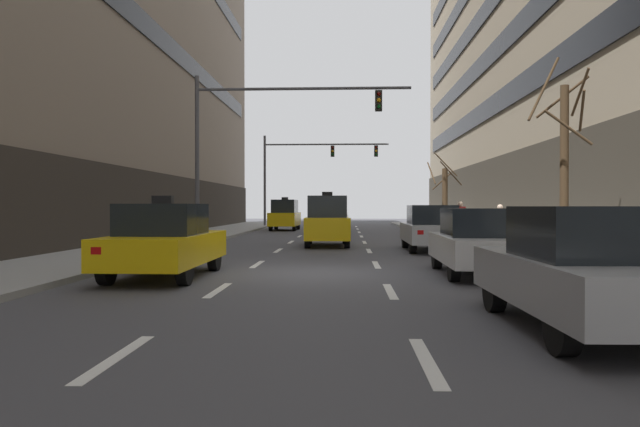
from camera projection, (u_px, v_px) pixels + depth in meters
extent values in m
plane|color=#424247|center=(312.00, 273.00, 14.17)|extent=(120.00, 120.00, 0.00)
cube|color=gray|center=(40.00, 269.00, 14.47)|extent=(3.65, 80.00, 0.14)
cube|color=gray|center=(597.00, 271.00, 13.88)|extent=(3.65, 80.00, 0.14)
cube|color=silver|center=(117.00, 357.00, 6.25)|extent=(0.16, 2.00, 0.01)
cube|color=silver|center=(218.00, 290.00, 11.25)|extent=(0.16, 2.00, 0.01)
cube|color=silver|center=(257.00, 264.00, 16.24)|extent=(0.16, 2.00, 0.01)
cube|color=silver|center=(278.00, 250.00, 21.24)|extent=(0.16, 2.00, 0.01)
cube|color=silver|center=(291.00, 242.00, 26.23)|extent=(0.16, 2.00, 0.01)
cube|color=silver|center=(300.00, 236.00, 31.23)|extent=(0.16, 2.00, 0.01)
cube|color=silver|center=(306.00, 232.00, 36.22)|extent=(0.16, 2.00, 0.01)
cube|color=silver|center=(311.00, 229.00, 41.22)|extent=(0.16, 2.00, 0.01)
cube|color=silver|center=(314.00, 226.00, 46.21)|extent=(0.16, 2.00, 0.01)
cube|color=silver|center=(427.00, 361.00, 6.11)|extent=(0.16, 2.00, 0.01)
cube|color=silver|center=(390.00, 291.00, 11.10)|extent=(0.16, 2.00, 0.01)
cube|color=silver|center=(376.00, 265.00, 16.10)|extent=(0.16, 2.00, 0.01)
cube|color=silver|center=(369.00, 251.00, 21.09)|extent=(0.16, 2.00, 0.01)
cube|color=silver|center=(364.00, 242.00, 26.09)|extent=(0.16, 2.00, 0.01)
cube|color=silver|center=(361.00, 236.00, 31.08)|extent=(0.16, 2.00, 0.01)
cube|color=silver|center=(359.00, 232.00, 36.08)|extent=(0.16, 2.00, 0.01)
cube|color=silver|center=(358.00, 229.00, 41.07)|extent=(0.16, 2.00, 0.01)
cube|color=silver|center=(356.00, 226.00, 46.07)|extent=(0.16, 2.00, 0.01)
cylinder|color=black|center=(150.00, 257.00, 14.69)|extent=(0.22, 0.67, 0.67)
cylinder|color=black|center=(214.00, 257.00, 14.63)|extent=(0.22, 0.67, 0.67)
cylinder|color=black|center=(106.00, 269.00, 11.96)|extent=(0.22, 0.67, 0.67)
cylinder|color=black|center=(185.00, 269.00, 11.89)|extent=(0.22, 0.67, 0.67)
cube|color=yellow|center=(166.00, 248.00, 13.29)|extent=(1.88, 4.46, 0.65)
cube|color=black|center=(163.00, 219.00, 13.08)|extent=(1.63, 1.93, 0.69)
cube|color=white|center=(167.00, 238.00, 15.50)|extent=(0.20, 0.08, 0.14)
cube|color=red|center=(97.00, 251.00, 11.13)|extent=(0.20, 0.08, 0.14)
cube|color=white|center=(215.00, 238.00, 15.45)|extent=(0.20, 0.08, 0.14)
cube|color=red|center=(164.00, 251.00, 11.07)|extent=(0.20, 0.08, 0.14)
cube|color=black|center=(163.00, 200.00, 13.07)|extent=(0.45, 0.20, 0.18)
cylinder|color=black|center=(310.00, 236.00, 25.04)|extent=(0.23, 0.63, 0.63)
cylinder|color=black|center=(345.00, 237.00, 25.02)|extent=(0.23, 0.63, 0.63)
cylinder|color=black|center=(307.00, 240.00, 22.48)|extent=(0.23, 0.63, 0.63)
cylinder|color=black|center=(347.00, 240.00, 22.45)|extent=(0.23, 0.63, 0.63)
cube|color=yellow|center=(327.00, 228.00, 23.74)|extent=(1.88, 4.24, 0.86)
cube|color=black|center=(327.00, 207.00, 23.73)|extent=(1.60, 2.52, 0.86)
cube|color=white|center=(313.00, 223.00, 25.80)|extent=(0.19, 0.08, 0.13)
cube|color=red|center=(311.00, 226.00, 21.70)|extent=(0.19, 0.08, 0.13)
cube|color=white|center=(341.00, 223.00, 25.79)|extent=(0.19, 0.08, 0.13)
cube|color=red|center=(344.00, 226.00, 21.68)|extent=(0.19, 0.08, 0.13)
cube|color=black|center=(327.00, 194.00, 23.73)|extent=(0.42, 0.20, 0.17)
cylinder|color=black|center=(319.00, 228.00, 34.97)|extent=(0.22, 0.65, 0.65)
cylinder|color=black|center=(346.00, 228.00, 34.89)|extent=(0.22, 0.65, 0.65)
cylinder|color=black|center=(317.00, 229.00, 32.31)|extent=(0.22, 0.65, 0.65)
cylinder|color=black|center=(345.00, 229.00, 32.23)|extent=(0.22, 0.65, 0.65)
cube|color=white|center=(332.00, 221.00, 33.59)|extent=(1.85, 4.36, 0.89)
cube|color=black|center=(332.00, 205.00, 33.58)|extent=(1.60, 2.58, 0.89)
cube|color=white|center=(322.00, 217.00, 35.75)|extent=(0.20, 0.08, 0.14)
cube|color=red|center=(319.00, 219.00, 31.49)|extent=(0.20, 0.08, 0.14)
cube|color=white|center=(343.00, 217.00, 35.69)|extent=(0.20, 0.08, 0.14)
cube|color=red|center=(342.00, 219.00, 31.43)|extent=(0.20, 0.08, 0.14)
cylinder|color=black|center=(276.00, 225.00, 40.47)|extent=(0.22, 0.64, 0.63)
cylinder|color=black|center=(298.00, 225.00, 40.38)|extent=(0.22, 0.64, 0.63)
cylinder|color=black|center=(271.00, 226.00, 37.89)|extent=(0.22, 0.64, 0.63)
cylinder|color=black|center=(294.00, 226.00, 37.80)|extent=(0.22, 0.64, 0.63)
cube|color=yellow|center=(285.00, 219.00, 39.13)|extent=(1.85, 4.25, 0.86)
cube|color=black|center=(285.00, 206.00, 39.12)|extent=(1.58, 2.52, 0.86)
cube|color=white|center=(280.00, 216.00, 41.23)|extent=(0.19, 0.08, 0.13)
cube|color=red|center=(271.00, 217.00, 37.10)|extent=(0.19, 0.08, 0.13)
cube|color=white|center=(297.00, 216.00, 41.15)|extent=(0.19, 0.08, 0.13)
cube|color=red|center=(291.00, 217.00, 37.02)|extent=(0.19, 0.08, 0.13)
cube|color=black|center=(285.00, 198.00, 39.11)|extent=(0.43, 0.20, 0.17)
cylinder|color=black|center=(323.00, 224.00, 42.78)|extent=(0.22, 0.64, 0.64)
cylinder|color=black|center=(344.00, 224.00, 42.71)|extent=(0.22, 0.64, 0.64)
cylinder|color=black|center=(321.00, 225.00, 40.16)|extent=(0.22, 0.64, 0.64)
cylinder|color=black|center=(344.00, 225.00, 40.08)|extent=(0.22, 0.64, 0.64)
cube|color=#474C51|center=(333.00, 220.00, 41.43)|extent=(1.81, 4.29, 0.62)
cube|color=black|center=(333.00, 211.00, 41.23)|extent=(1.56, 1.85, 0.66)
cube|color=white|center=(325.00, 218.00, 43.55)|extent=(0.19, 0.08, 0.14)
cube|color=red|center=(323.00, 219.00, 39.36)|extent=(0.19, 0.08, 0.14)
cube|color=white|center=(342.00, 218.00, 43.49)|extent=(0.19, 0.08, 0.14)
cube|color=red|center=(341.00, 219.00, 39.30)|extent=(0.19, 0.08, 0.14)
cylinder|color=black|center=(494.00, 291.00, 8.96)|extent=(0.23, 0.65, 0.65)
cylinder|color=black|center=(598.00, 291.00, 8.93)|extent=(0.23, 0.65, 0.65)
cylinder|color=black|center=(562.00, 326.00, 6.31)|extent=(0.23, 0.65, 0.65)
cube|color=#B7BABF|center=(583.00, 282.00, 7.61)|extent=(1.90, 4.36, 0.63)
cube|color=black|center=(590.00, 233.00, 7.41)|extent=(1.61, 1.90, 0.67)
cube|color=white|center=(491.00, 258.00, 9.75)|extent=(0.20, 0.08, 0.14)
cube|color=red|center=(612.00, 299.00, 5.51)|extent=(0.20, 0.08, 0.14)
cube|color=white|center=(567.00, 259.00, 9.72)|extent=(0.20, 0.08, 0.14)
cylinder|color=black|center=(437.00, 257.00, 15.06)|extent=(0.22, 0.63, 0.63)
cylinder|color=black|center=(497.00, 257.00, 14.98)|extent=(0.22, 0.63, 0.63)
cylinder|color=black|center=(454.00, 267.00, 12.50)|extent=(0.22, 0.63, 0.63)
cylinder|color=black|center=(526.00, 268.00, 12.41)|extent=(0.22, 0.63, 0.63)
cube|color=white|center=(477.00, 249.00, 13.73)|extent=(1.81, 4.21, 0.61)
cube|color=black|center=(479.00, 222.00, 13.54)|extent=(1.55, 1.83, 0.65)
cube|color=white|center=(438.00, 239.00, 15.82)|extent=(0.19, 0.08, 0.13)
cube|color=red|center=(468.00, 251.00, 11.72)|extent=(0.19, 0.08, 0.13)
cube|color=white|center=(484.00, 239.00, 15.75)|extent=(0.19, 0.08, 0.13)
cube|color=red|center=(530.00, 251.00, 11.65)|extent=(0.19, 0.08, 0.13)
cylinder|color=black|center=(405.00, 239.00, 22.58)|extent=(0.22, 0.66, 0.66)
cylinder|color=black|center=(447.00, 240.00, 22.50)|extent=(0.22, 0.66, 0.66)
cylinder|color=black|center=(413.00, 244.00, 19.88)|extent=(0.22, 0.66, 0.66)
cylinder|color=black|center=(460.00, 244.00, 19.80)|extent=(0.22, 0.66, 0.66)
cube|color=#B7BABF|center=(431.00, 233.00, 21.18)|extent=(1.87, 4.42, 0.64)
cube|color=black|center=(432.00, 215.00, 20.98)|extent=(1.61, 1.91, 0.68)
cube|color=white|center=(407.00, 227.00, 23.38)|extent=(0.20, 0.08, 0.14)
cube|color=red|center=(420.00, 232.00, 19.05)|extent=(0.20, 0.08, 0.14)
cube|color=white|center=(440.00, 228.00, 23.31)|extent=(0.20, 0.08, 0.14)
cube|color=red|center=(460.00, 232.00, 18.99)|extent=(0.20, 0.08, 0.14)
cylinder|color=#4C4C51|center=(197.00, 159.00, 24.22)|extent=(0.18, 0.18, 6.88)
cylinder|color=#4C4C51|center=(303.00, 89.00, 23.99)|extent=(8.83, 0.12, 0.12)
cube|color=black|center=(379.00, 101.00, 23.86)|extent=(0.28, 0.24, 0.84)
sphere|color=#4B0704|center=(379.00, 94.00, 23.72)|extent=(0.17, 0.17, 0.17)
sphere|color=orange|center=(379.00, 100.00, 23.72)|extent=(0.17, 0.17, 0.17)
sphere|color=#073E10|center=(379.00, 107.00, 23.72)|extent=(0.17, 0.17, 0.17)
cylinder|color=#4C4C51|center=(265.00, 181.00, 44.52)|extent=(0.18, 0.18, 6.84)
cylinder|color=#4C4C51|center=(326.00, 144.00, 44.28)|extent=(9.40, 0.12, 0.12)
cube|color=black|center=(333.00, 151.00, 44.26)|extent=(0.28, 0.24, 0.84)
sphere|color=#4B0704|center=(333.00, 148.00, 44.12)|extent=(0.17, 0.17, 0.17)
sphere|color=orange|center=(333.00, 151.00, 44.12)|extent=(0.17, 0.17, 0.17)
sphere|color=#073E10|center=(333.00, 154.00, 44.13)|extent=(0.17, 0.17, 0.17)
cube|color=black|center=(376.00, 151.00, 44.12)|extent=(0.28, 0.24, 0.84)
sphere|color=#4B0704|center=(376.00, 147.00, 43.98)|extent=(0.17, 0.17, 0.17)
sphere|color=orange|center=(376.00, 151.00, 43.98)|extent=(0.17, 0.17, 0.17)
sphere|color=#073E10|center=(376.00, 154.00, 43.98)|extent=(0.17, 0.17, 0.17)
cylinder|color=#4C3823|center=(445.00, 200.00, 32.97)|extent=(0.31, 0.31, 3.60)
cylinder|color=#42301E|center=(431.00, 173.00, 32.87)|extent=(0.29, 1.59, 1.35)
cylinder|color=#42301E|center=(451.00, 173.00, 32.31)|extent=(1.32, 0.54, 1.34)
cylinder|color=#42301E|center=(442.00, 181.00, 33.50)|extent=(1.14, 0.23, 1.02)
cylinder|color=#42301E|center=(446.00, 165.00, 32.34)|extent=(1.25, 0.16, 1.32)
cylinder|color=#4C3823|center=(564.00, 175.00, 14.98)|extent=(0.22, 0.22, 4.58)
cylinder|color=#42301E|center=(582.00, 111.00, 14.84)|extent=(0.29, 0.86, 0.95)
cylinder|color=#42301E|center=(562.00, 97.00, 15.57)|extent=(1.31, 0.41, 1.08)
cylinder|color=#42301E|center=(580.00, 92.00, 14.98)|extent=(0.17, 0.88, 1.10)
cylinder|color=#42301E|center=(544.00, 89.00, 15.47)|extent=(1.09, 0.81, 1.82)
cylinder|color=#42301E|center=(568.00, 127.00, 14.43)|extent=(1.14, 0.30, 0.94)
cylinder|color=black|center=(499.00, 237.00, 20.35)|extent=(0.13, 0.13, 0.78)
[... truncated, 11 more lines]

